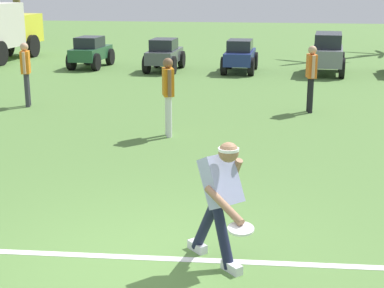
# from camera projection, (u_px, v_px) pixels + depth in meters

# --- Properties ---
(ground_plane) EXTENTS (80.00, 80.00, 0.00)m
(ground_plane) POSITION_uv_depth(u_px,v_px,m) (149.00, 266.00, 6.37)
(ground_plane) COLOR #557D3C
(field_line_paint) EXTENTS (26.26, 1.59, 0.01)m
(field_line_paint) POSITION_uv_depth(u_px,v_px,m) (153.00, 258.00, 6.55)
(field_line_paint) COLOR white
(field_line_paint) RESTS_ON ground_plane
(frisbee_thrower) EXTENTS (0.71, 0.98, 1.41)m
(frisbee_thrower) POSITION_uv_depth(u_px,v_px,m) (220.00, 196.00, 6.20)
(frisbee_thrower) COLOR #191E38
(frisbee_thrower) RESTS_ON ground_plane
(frisbee_in_flight) EXTENTS (0.29, 0.29, 0.05)m
(frisbee_in_flight) POSITION_uv_depth(u_px,v_px,m) (241.00, 229.00, 5.67)
(frisbee_in_flight) COLOR white
(teammate_near_sideline) EXTENTS (0.29, 0.49, 1.56)m
(teammate_near_sideline) POSITION_uv_depth(u_px,v_px,m) (26.00, 68.00, 14.32)
(teammate_near_sideline) COLOR #33333D
(teammate_near_sideline) RESTS_ON ground_plane
(teammate_midfield) EXTENTS (0.30, 0.49, 1.56)m
(teammate_midfield) POSITION_uv_depth(u_px,v_px,m) (168.00, 90.00, 11.50)
(teammate_midfield) COLOR silver
(teammate_midfield) RESTS_ON ground_plane
(teammate_deep) EXTENTS (0.25, 0.50, 1.56)m
(teammate_deep) POSITION_uv_depth(u_px,v_px,m) (311.00, 73.00, 13.67)
(teammate_deep) COLOR black
(teammate_deep) RESTS_ON ground_plane
(parked_car_slot_a) EXTENTS (1.16, 2.23, 1.10)m
(parked_car_slot_a) POSITION_uv_depth(u_px,v_px,m) (91.00, 52.00, 21.04)
(parked_car_slot_a) COLOR #235133
(parked_car_slot_a) RESTS_ON ground_plane
(parked_car_slot_b) EXTENTS (1.14, 2.22, 1.10)m
(parked_car_slot_b) POSITION_uv_depth(u_px,v_px,m) (164.00, 54.00, 20.28)
(parked_car_slot_b) COLOR #474C51
(parked_car_slot_b) RESTS_ON ground_plane
(parked_car_slot_c) EXTENTS (1.14, 2.23, 1.10)m
(parked_car_slot_c) POSITION_uv_depth(u_px,v_px,m) (240.00, 55.00, 19.95)
(parked_car_slot_c) COLOR navy
(parked_car_slot_c) RESTS_ON ground_plane
(parked_car_slot_d) EXTENTS (1.32, 2.47, 1.34)m
(parked_car_slot_d) POSITION_uv_depth(u_px,v_px,m) (328.00, 52.00, 19.54)
(parked_car_slot_d) COLOR slate
(parked_car_slot_d) RESTS_ON ground_plane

